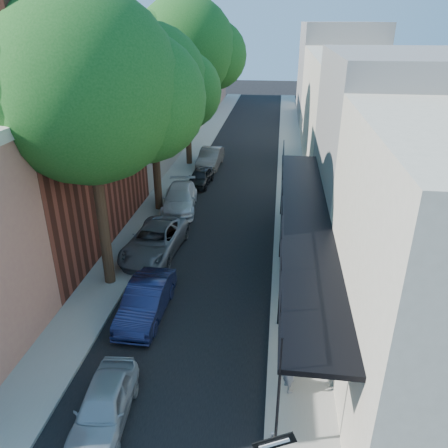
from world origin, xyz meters
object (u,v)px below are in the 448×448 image
(parked_car_c, at_px, (155,241))
(pedestrian, at_px, (290,367))
(parked_car_e, at_px, (200,177))
(parked_car_f, at_px, (210,158))
(parked_car_d, at_px, (180,199))
(oak_near, at_px, (101,91))
(parked_car_b, at_px, (146,300))
(oak_mid, at_px, (159,85))
(oak_far, at_px, (192,50))
(parked_car_a, at_px, (104,406))

(parked_car_c, relative_size, pedestrian, 2.99)
(parked_car_e, height_order, parked_car_f, parked_car_f)
(parked_car_c, bearing_deg, parked_car_f, 91.80)
(parked_car_d, distance_m, parked_car_f, 8.37)
(oak_near, relative_size, pedestrian, 7.00)
(parked_car_b, distance_m, parked_car_f, 18.56)
(oak_mid, xyz_separation_m, parked_car_f, (1.33, 8.39, -6.35))
(parked_car_b, bearing_deg, parked_car_c, 102.39)
(parked_car_e, distance_m, parked_car_f, 4.10)
(oak_far, xyz_separation_m, parked_car_c, (0.75, -14.48, -7.58))
(parked_car_a, relative_size, parked_car_e, 1.02)
(parked_car_a, height_order, parked_car_e, parked_car_a)
(parked_car_e, distance_m, pedestrian, 18.52)
(oak_near, relative_size, oak_mid, 1.12)
(oak_mid, bearing_deg, parked_car_e, 73.39)
(oak_far, bearing_deg, parked_car_c, -87.02)
(oak_far, height_order, parked_car_b, oak_far)
(oak_near, relative_size, parked_car_e, 3.45)
(oak_near, distance_m, oak_far, 17.01)
(parked_car_e, bearing_deg, parked_car_b, -83.98)
(parked_car_e, bearing_deg, parked_car_a, -83.79)
(oak_mid, distance_m, parked_car_c, 8.43)
(oak_mid, height_order, parked_car_e, oak_mid)
(oak_near, distance_m, parked_car_d, 10.80)
(parked_car_a, distance_m, pedestrian, 5.34)
(oak_near, xyz_separation_m, oak_far, (0.01, 17.01, 0.38))
(parked_car_a, xyz_separation_m, pedestrian, (5.04, 1.72, 0.36))
(oak_near, relative_size, parked_car_d, 2.47)
(pedestrian, bearing_deg, parked_car_e, -3.07)
(parked_car_f, bearing_deg, oak_near, -92.24)
(parked_car_b, relative_size, parked_car_c, 0.81)
(parked_car_b, height_order, parked_car_e, parked_car_b)
(parked_car_d, relative_size, pedestrian, 2.83)
(parked_car_e, xyz_separation_m, pedestrian, (5.78, -17.59, 0.37))
(parked_car_a, bearing_deg, oak_near, 101.33)
(parked_car_d, bearing_deg, parked_car_f, 79.40)
(parked_car_b, xyz_separation_m, parked_car_f, (-0.46, 18.55, 0.05))
(parked_car_b, distance_m, parked_car_d, 10.24)
(oak_mid, height_order, parked_car_b, oak_mid)
(parked_car_a, xyz_separation_m, parked_car_f, (-0.69, 23.40, 0.13))
(parked_car_a, bearing_deg, parked_car_c, 92.86)
(oak_near, distance_m, parked_car_a, 10.33)
(oak_near, xyz_separation_m, parked_car_d, (0.77, 8.00, -7.21))
(oak_mid, bearing_deg, parked_car_d, 2.45)
(oak_far, height_order, parked_car_f, oak_far)
(parked_car_e, bearing_deg, parked_car_c, -88.70)
(parked_car_a, relative_size, parked_car_f, 0.79)
(oak_near, xyz_separation_m, pedestrian, (7.01, -5.32, -6.94))
(parked_car_b, height_order, parked_car_c, parked_car_c)
(oak_mid, distance_m, oak_far, 9.12)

